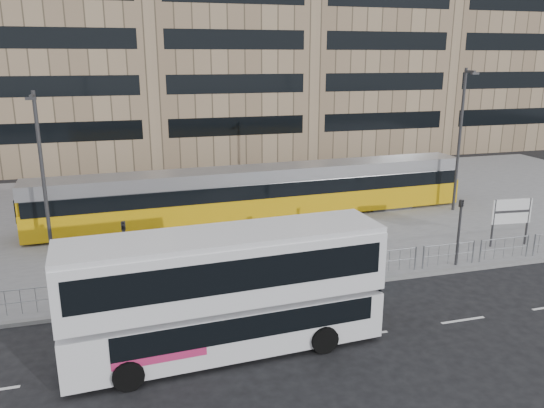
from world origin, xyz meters
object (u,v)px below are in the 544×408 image
object	(u,v)px
tram	(260,193)
lamp_post_east	(460,135)
traffic_light_west	(125,249)
double_decker_bus	(226,289)
traffic_light_east	(460,224)
station_sign	(511,213)
lamp_post_west	(42,168)
ad_panel	(375,257)
pedestrian	(333,232)

from	to	relation	value
tram	lamp_post_east	size ratio (longest dim) A/B	3.01
tram	traffic_light_west	xyz separation A→B (m)	(-7.75, -8.89, 0.44)
double_decker_bus	traffic_light_east	world-z (taller)	double_decker_bus
double_decker_bus	station_sign	distance (m)	16.64
traffic_light_east	lamp_post_west	xyz separation A→B (m)	(-18.10, 6.44, 2.30)
double_decker_bus	tram	world-z (taller)	double_decker_bus
ad_panel	lamp_post_west	distance (m)	15.74
traffic_light_west	station_sign	bearing A→B (deg)	7.84
double_decker_bus	lamp_post_west	size ratio (longest dim) A/B	1.33
traffic_light_west	traffic_light_east	bearing A→B (deg)	2.41
lamp_post_west	lamp_post_east	distance (m)	23.40
double_decker_bus	tram	xyz separation A→B (m)	(4.68, 13.80, -0.53)
double_decker_bus	pedestrian	world-z (taller)	double_decker_bus
pedestrian	ad_panel	bearing A→B (deg)	169.39
traffic_light_west	double_decker_bus	bearing A→B (deg)	-52.56
station_sign	lamp_post_east	xyz separation A→B (m)	(1.15, 6.40, 3.01)
traffic_light_west	traffic_light_east	distance (m)	14.62
traffic_light_east	lamp_post_east	size ratio (longest dim) A/B	0.36
lamp_post_east	lamp_post_west	bearing A→B (deg)	-176.29
tram	station_sign	xyz separation A→B (m)	(10.95, -8.09, 0.16)
tram	ad_panel	xyz separation A→B (m)	(2.66, -9.75, -0.65)
ad_panel	station_sign	bearing A→B (deg)	9.61
double_decker_bus	lamp_post_east	bearing A→B (deg)	32.44
station_sign	traffic_light_east	bearing A→B (deg)	-153.54
ad_panel	lamp_post_east	bearing A→B (deg)	38.77
station_sign	traffic_light_west	xyz separation A→B (m)	(-18.70, -0.80, 0.28)
lamp_post_west	double_decker_bus	bearing A→B (deg)	-58.19
ad_panel	traffic_light_east	xyz separation A→B (m)	(4.19, 0.10, 1.09)
tram	ad_panel	world-z (taller)	tram
traffic_light_east	pedestrian	bearing A→B (deg)	125.85
station_sign	ad_panel	distance (m)	8.49
tram	traffic_light_east	distance (m)	11.84
station_sign	lamp_post_east	world-z (taller)	lamp_post_east
double_decker_bus	lamp_post_east	xyz separation A→B (m)	(16.77, 12.11, 2.63)
double_decker_bus	pedestrian	size ratio (longest dim) A/B	5.28
tram	lamp_post_west	size ratio (longest dim) A/B	3.33
traffic_light_west	lamp_post_east	xyz separation A→B (m)	(19.85, 7.19, 2.72)
ad_panel	tram	bearing A→B (deg)	103.55
pedestrian	traffic_light_west	size ratio (longest dim) A/B	0.63
ad_panel	lamp_post_east	xyz separation A→B (m)	(9.43, 8.05, 3.82)
double_decker_bus	traffic_light_east	bearing A→B (deg)	16.43
double_decker_bus	station_sign	world-z (taller)	double_decker_bus
double_decker_bus	lamp_post_east	distance (m)	20.85
pedestrian	traffic_light_west	xyz separation A→B (m)	(-9.80, -2.47, 0.99)
pedestrian	lamp_post_east	bearing A→B (deg)	-85.90
lamp_post_east	ad_panel	bearing A→B (deg)	-139.51
ad_panel	lamp_post_west	bearing A→B (deg)	153.09
tram	ad_panel	distance (m)	10.13
double_decker_bus	pedestrian	xyz separation A→B (m)	(6.72, 7.39, -1.08)
tram	traffic_light_east	bearing A→B (deg)	-57.20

